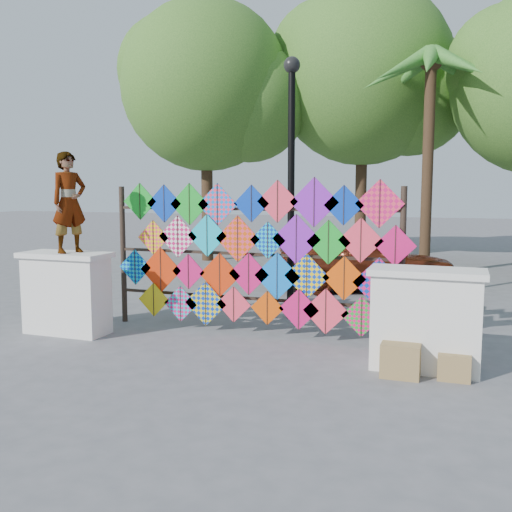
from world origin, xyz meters
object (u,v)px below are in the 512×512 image
(kite_rack, at_px, (257,256))
(sedan, at_px, (365,261))
(vendor_woman, at_px, (69,203))
(lamppost, at_px, (291,163))

(kite_rack, height_order, sedan, kite_rack)
(vendor_woman, bearing_deg, lamppost, -29.90)
(lamppost, bearing_deg, kite_rack, -97.50)
(vendor_woman, height_order, sedan, vendor_woman)
(kite_rack, relative_size, vendor_woman, 3.21)
(kite_rack, xyz_separation_m, vendor_woman, (-2.72, -0.92, 0.82))
(vendor_woman, relative_size, sedan, 0.40)
(vendor_woman, distance_m, lamppost, 3.68)
(sedan, height_order, lamppost, lamppost)
(kite_rack, xyz_separation_m, sedan, (0.95, 4.51, -0.56))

